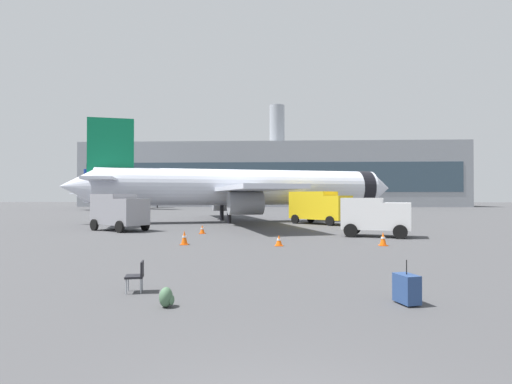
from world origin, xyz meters
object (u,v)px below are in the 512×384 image
safety_cone_near (279,241)px  safety_cone_outer (184,238)px  safety_cone_far (383,239)px  airplane_taxiing (129,196)px  cargo_van (375,215)px  fuel_truck (319,206)px  traveller_backpack (167,297)px  airplane_at_gate (242,188)px  service_truck (119,210)px  gate_chair (137,274)px  rolling_suitcase (407,289)px  safety_cone_mid (202,229)px

safety_cone_near → safety_cone_outer: size_ratio=0.74×
safety_cone_far → safety_cone_outer: (-10.93, -0.07, 0.02)m
airplane_taxiing → cargo_van: airplane_taxiing is taller
fuel_truck → traveller_backpack: (-7.00, -30.00, -1.54)m
airplane_at_gate → fuel_truck: bearing=-21.6°
safety_cone_far → traveller_backpack: (-8.53, -12.57, -0.14)m
airplane_taxiing → safety_cone_near: airplane_taxiing is taller
cargo_van → safety_cone_far: cargo_van is taller
cargo_van → safety_cone_far: (-0.81, -5.06, -1.08)m
airplane_at_gate → fuel_truck: (7.90, -3.12, -1.88)m
airplane_at_gate → service_truck: size_ratio=6.75×
fuel_truck → airplane_at_gate: bearing=158.4°
service_truck → airplane_taxiing: bearing=109.6°
airplane_taxiing → safety_cone_far: 77.59m
fuel_truck → safety_cone_far: size_ratio=7.91×
airplane_at_gate → service_truck: bearing=-127.2°
fuel_truck → traveller_backpack: 30.84m
safety_cone_outer → fuel_truck: bearing=61.7°
airplane_at_gate → gate_chair: airplane_at_gate is taller
rolling_suitcase → cargo_van: bearing=78.6°
service_truck → safety_cone_near: size_ratio=8.75×
cargo_van → safety_cone_mid: size_ratio=7.57×
airplane_taxiing → safety_cone_far: size_ratio=35.08×
rolling_suitcase → airplane_at_gate: bearing=101.8°
airplane_at_gate → fuel_truck: airplane_at_gate is taller
airplane_at_gate → service_truck: airplane_at_gate is taller
cargo_van → safety_cone_near: bearing=-140.1°
safety_cone_far → rolling_suitcase: size_ratio=0.69×
airplane_taxiing → service_truck: airplane_taxiing is taller
cargo_van → gate_chair: 19.34m
gate_chair → service_truck: bearing=112.8°
airplane_at_gate → safety_cone_far: size_ratio=46.30×
fuel_truck → safety_cone_outer: size_ratio=7.51×
safety_cone_far → gate_chair: size_ratio=0.88×
airplane_at_gate → airplane_taxiing: (-29.45, 46.56, -0.78)m
safety_cone_near → service_truck: bearing=143.3°
cargo_van → traveller_backpack: 19.98m
safety_cone_far → cargo_van: bearing=80.9°
cargo_van → safety_cone_mid: cargo_van is taller
safety_cone_far → airplane_at_gate: bearing=114.7°
safety_cone_near → safety_cone_far: safety_cone_far is taller
service_truck → safety_cone_mid: (7.04, -2.26, -1.29)m
fuel_truck → rolling_suitcase: bearing=-92.2°
airplane_taxiing → airplane_at_gate: bearing=-57.7°
service_truck → safety_cone_mid: service_truck is taller
airplane_at_gate → safety_cone_far: bearing=-65.3°
fuel_truck → safety_cone_near: 18.33m
airplane_at_gate → traveller_backpack: (0.90, -33.12, -3.42)m
airplane_at_gate → safety_cone_outer: 20.93m
service_truck → gate_chair: size_ratio=6.06×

